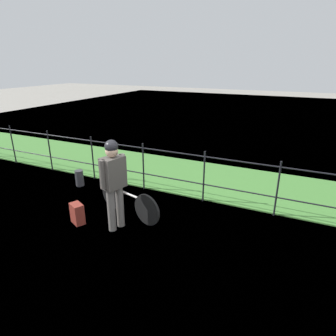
{
  "coord_description": "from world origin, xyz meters",
  "views": [
    {
      "loc": [
        1.75,
        -3.28,
        2.9
      ],
      "look_at": [
        -0.56,
        1.6,
        0.9
      ],
      "focal_mm": 30.71,
      "sensor_mm": 36.0,
      "label": 1
    }
  ],
  "objects": [
    {
      "name": "wooden_crate",
      "position": [
        -1.48,
        1.08,
        0.75
      ],
      "size": [
        0.4,
        0.33,
        0.28
      ],
      "primitive_type": "cube",
      "rotation": [
        0.0,
        0.0,
        -0.27
      ],
      "color": "brown",
      "rests_on": "bicycle_main"
    },
    {
      "name": "mooring_bollard",
      "position": [
        -3.05,
        1.73,
        0.2
      ],
      "size": [
        0.2,
        0.2,
        0.4
      ],
      "primitive_type": "cylinder",
      "color": "#38383D",
      "rests_on": "ground"
    },
    {
      "name": "ground_plane",
      "position": [
        0.0,
        0.0,
        0.0
      ],
      "size": [
        60.0,
        60.0,
        0.0
      ],
      "primitive_type": "plane",
      "color": "gray"
    },
    {
      "name": "cyclist_person",
      "position": [
        -1.09,
        0.5,
        1.0
      ],
      "size": [
        0.36,
        0.52,
        1.68
      ],
      "color": "slate",
      "rests_on": "ground"
    },
    {
      "name": "bicycle_main",
      "position": [
        -1.14,
        0.98,
        0.33
      ],
      "size": [
        1.57,
        0.47,
        0.61
      ],
      "color": "black",
      "rests_on": "ground"
    },
    {
      "name": "iron_fence",
      "position": [
        0.0,
        2.23,
        0.66
      ],
      "size": [
        18.04,
        0.04,
        1.15
      ],
      "color": "black",
      "rests_on": "ground"
    },
    {
      "name": "backpack_on_paving",
      "position": [
        -1.86,
        0.32,
        0.2
      ],
      "size": [
        0.33,
        0.28,
        0.4
      ],
      "primitive_type": "cube",
      "rotation": [
        0.0,
        0.0,
        2.71
      ],
      "color": "maroon",
      "rests_on": "ground"
    },
    {
      "name": "grass_strip",
      "position": [
        0.0,
        3.47,
        0.01
      ],
      "size": [
        27.0,
        2.4,
        0.03
      ],
      "primitive_type": "cube",
      "color": "#478438",
      "rests_on": "ground"
    },
    {
      "name": "terrier_dog",
      "position": [
        -1.46,
        1.07,
        0.97
      ],
      "size": [
        0.32,
        0.21,
        0.18
      ],
      "color": "silver",
      "rests_on": "wooden_crate"
    },
    {
      "name": "harbor_water",
      "position": [
        0.0,
        10.07,
        0.0
      ],
      "size": [
        30.0,
        30.0,
        0.0
      ],
      "primitive_type": "plane",
      "color": "slate",
      "rests_on": "ground"
    }
  ]
}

